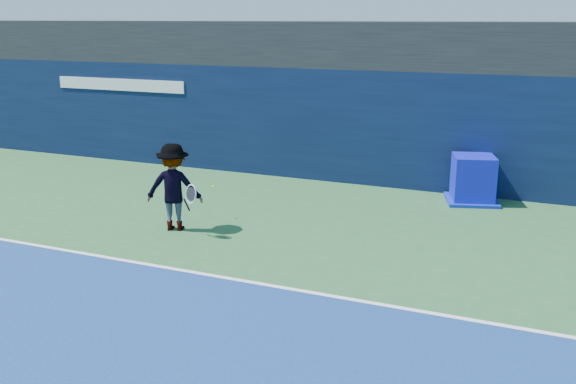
# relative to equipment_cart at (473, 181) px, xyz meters

# --- Properties ---
(ground) EXTENTS (80.00, 80.00, 0.00)m
(ground) POSITION_rel_equipment_cart_xyz_m (-3.52, -9.48, -0.52)
(ground) COLOR #295B2F
(ground) RESTS_ON ground
(baseline) EXTENTS (24.00, 0.10, 0.01)m
(baseline) POSITION_rel_equipment_cart_xyz_m (-3.52, -6.48, -0.51)
(baseline) COLOR white
(baseline) RESTS_ON ground
(stadium_band) EXTENTS (36.00, 3.00, 1.20)m
(stadium_band) POSITION_rel_equipment_cart_xyz_m (-3.52, 2.02, 3.08)
(stadium_band) COLOR black
(stadium_band) RESTS_ON back_wall_assembly
(back_wall_assembly) EXTENTS (36.00, 1.03, 3.00)m
(back_wall_assembly) POSITION_rel_equipment_cart_xyz_m (-3.53, 1.02, 0.98)
(back_wall_assembly) COLOR black
(back_wall_assembly) RESTS_ON ground
(equipment_cart) EXTENTS (1.47, 1.47, 1.13)m
(equipment_cart) POSITION_rel_equipment_cart_xyz_m (0.00, 0.00, 0.00)
(equipment_cart) COLOR #0D10BB
(equipment_cart) RESTS_ON ground
(tennis_player) EXTENTS (1.42, 1.01, 1.82)m
(tennis_player) POSITION_rel_equipment_cart_xyz_m (-5.46, -4.54, 0.40)
(tennis_player) COLOR silver
(tennis_player) RESTS_ON ground
(tennis_ball) EXTENTS (0.06, 0.06, 0.06)m
(tennis_ball) POSITION_rel_equipment_cart_xyz_m (-5.08, -3.57, 0.21)
(tennis_ball) COLOR #CBE018
(tennis_ball) RESTS_ON ground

